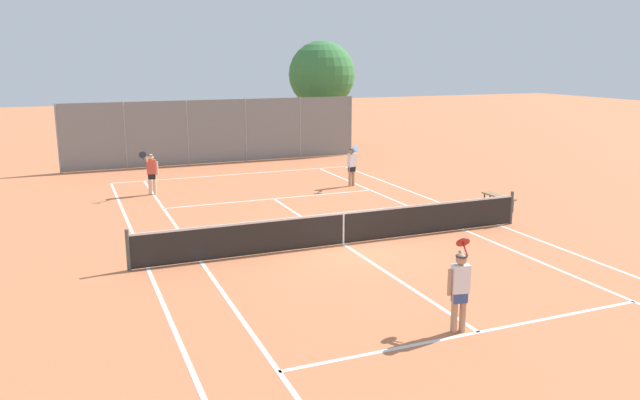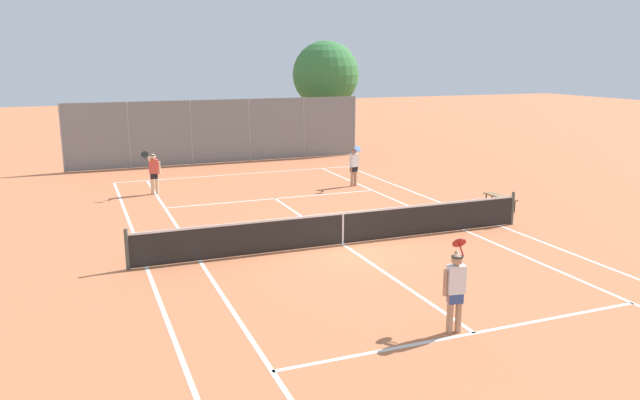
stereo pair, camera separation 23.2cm
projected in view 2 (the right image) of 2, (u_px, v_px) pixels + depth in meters
The scene contains 9 objects.
ground_plane at pixel (343, 244), 17.97m from camera, with size 120.00×120.00×0.00m, color #C67047.
court_line_markings at pixel (343, 244), 17.97m from camera, with size 11.10×23.90×0.01m.
tennis_net at pixel (343, 227), 17.85m from camera, with size 12.00×0.10×1.07m.
player_near_side at pixel (455, 287), 12.02m from camera, with size 0.76×0.72×1.77m.
player_far_left at pixel (154, 171), 24.36m from camera, with size 0.77×0.71×1.77m.
player_far_right at pixel (354, 164), 25.89m from camera, with size 0.52×0.85×1.77m.
courtside_bench at pixel (500, 198), 22.09m from camera, with size 0.36×1.50×0.47m.
back_fence at pixel (221, 131), 31.55m from camera, with size 15.02×0.08×3.22m.
tree_behind_left at pixel (327, 77), 36.18m from camera, with size 3.85×3.85×6.22m.
Camera 2 is at (-6.98, -15.77, 5.26)m, focal length 35.00 mm.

